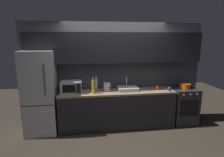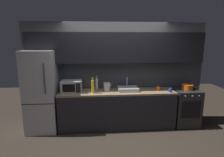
{
  "view_description": "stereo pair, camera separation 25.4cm",
  "coord_description": "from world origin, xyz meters",
  "px_view_note": "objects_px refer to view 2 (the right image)",
  "views": [
    {
      "loc": [
        -0.71,
        -3.24,
        2.08
      ],
      "look_at": [
        -0.12,
        0.9,
        1.2
      ],
      "focal_mm": 29.69,
      "sensor_mm": 36.0,
      "label": 1
    },
    {
      "loc": [
        -0.46,
        -3.27,
        2.08
      ],
      "look_at": [
        -0.12,
        0.9,
        1.2
      ],
      "focal_mm": 29.69,
      "sensor_mm": 36.0,
      "label": 2
    }
  ],
  "objects_px": {
    "refrigerator": "(41,91)",
    "mug_orange": "(158,88)",
    "wine_bottle_white": "(97,84)",
    "wine_bottle_yellow": "(93,87)",
    "oven_range": "(185,107)",
    "microwave": "(72,86)",
    "cooking_pot": "(187,87)",
    "kettle": "(107,87)",
    "mug_blue": "(170,90)"
  },
  "relations": [
    {
      "from": "mug_orange",
      "to": "wine_bottle_white",
      "type": "bearing_deg",
      "value": 171.21
    },
    {
      "from": "cooking_pot",
      "to": "kettle",
      "type": "bearing_deg",
      "value": 178.42
    },
    {
      "from": "wine_bottle_yellow",
      "to": "mug_orange",
      "type": "bearing_deg",
      "value": 3.99
    },
    {
      "from": "kettle",
      "to": "cooking_pot",
      "type": "height_order",
      "value": "kettle"
    },
    {
      "from": "microwave",
      "to": "mug_orange",
      "type": "distance_m",
      "value": 2.04
    },
    {
      "from": "wine_bottle_yellow",
      "to": "cooking_pot",
      "type": "distance_m",
      "value": 2.28
    },
    {
      "from": "refrigerator",
      "to": "mug_orange",
      "type": "distance_m",
      "value": 2.71
    },
    {
      "from": "kettle",
      "to": "mug_orange",
      "type": "xyz_separation_m",
      "value": [
        1.22,
        -0.06,
        -0.06
      ]
    },
    {
      "from": "oven_range",
      "to": "wine_bottle_yellow",
      "type": "height_order",
      "value": "wine_bottle_yellow"
    },
    {
      "from": "wine_bottle_white",
      "to": "cooking_pot",
      "type": "relative_size",
      "value": 1.26
    },
    {
      "from": "wine_bottle_white",
      "to": "mug_blue",
      "type": "relative_size",
      "value": 3.65
    },
    {
      "from": "oven_range",
      "to": "refrigerator",
      "type": "bearing_deg",
      "value": 179.98
    },
    {
      "from": "kettle",
      "to": "mug_blue",
      "type": "height_order",
      "value": "kettle"
    },
    {
      "from": "microwave",
      "to": "mug_blue",
      "type": "distance_m",
      "value": 2.28
    },
    {
      "from": "mug_blue",
      "to": "cooking_pot",
      "type": "height_order",
      "value": "cooking_pot"
    },
    {
      "from": "oven_range",
      "to": "microwave",
      "type": "height_order",
      "value": "microwave"
    },
    {
      "from": "refrigerator",
      "to": "cooking_pot",
      "type": "relative_size",
      "value": 7.02
    },
    {
      "from": "wine_bottle_yellow",
      "to": "oven_range",
      "type": "bearing_deg",
      "value": 2.94
    },
    {
      "from": "microwave",
      "to": "cooking_pot",
      "type": "height_order",
      "value": "microwave"
    },
    {
      "from": "wine_bottle_white",
      "to": "cooking_pot",
      "type": "distance_m",
      "value": 2.2
    },
    {
      "from": "microwave",
      "to": "cooking_pot",
      "type": "bearing_deg",
      "value": -0.38
    },
    {
      "from": "refrigerator",
      "to": "cooking_pot",
      "type": "xyz_separation_m",
      "value": [
        3.44,
        0.0,
        0.03
      ]
    },
    {
      "from": "oven_range",
      "to": "wine_bottle_yellow",
      "type": "xyz_separation_m",
      "value": [
        -2.26,
        -0.12,
        0.6
      ]
    },
    {
      "from": "microwave",
      "to": "wine_bottle_yellow",
      "type": "distance_m",
      "value": 0.51
    },
    {
      "from": "wine_bottle_yellow",
      "to": "mug_orange",
      "type": "height_order",
      "value": "wine_bottle_yellow"
    },
    {
      "from": "microwave",
      "to": "kettle",
      "type": "xyz_separation_m",
      "value": [
        0.81,
        0.04,
        -0.03
      ]
    },
    {
      "from": "kettle",
      "to": "mug_orange",
      "type": "relative_size",
      "value": 2.52
    },
    {
      "from": "wine_bottle_white",
      "to": "mug_orange",
      "type": "bearing_deg",
      "value": -8.79
    },
    {
      "from": "mug_orange",
      "to": "mug_blue",
      "type": "bearing_deg",
      "value": -36.48
    },
    {
      "from": "kettle",
      "to": "mug_blue",
      "type": "distance_m",
      "value": 1.47
    },
    {
      "from": "kettle",
      "to": "wine_bottle_white",
      "type": "bearing_deg",
      "value": 145.61
    },
    {
      "from": "oven_range",
      "to": "kettle",
      "type": "bearing_deg",
      "value": 178.36
    },
    {
      "from": "wine_bottle_white",
      "to": "mug_blue",
      "type": "height_order",
      "value": "wine_bottle_white"
    },
    {
      "from": "microwave",
      "to": "wine_bottle_yellow",
      "type": "xyz_separation_m",
      "value": [
        0.49,
        -0.14,
        0.02
      ]
    },
    {
      "from": "wine_bottle_white",
      "to": "cooking_pot",
      "type": "xyz_separation_m",
      "value": [
        2.19,
        -0.22,
        -0.07
      ]
    },
    {
      "from": "refrigerator",
      "to": "cooking_pot",
      "type": "height_order",
      "value": "refrigerator"
    },
    {
      "from": "oven_range",
      "to": "cooking_pot",
      "type": "relative_size",
      "value": 3.4
    },
    {
      "from": "refrigerator",
      "to": "mug_blue",
      "type": "distance_m",
      "value": 2.95
    },
    {
      "from": "wine_bottle_white",
      "to": "mug_orange",
      "type": "relative_size",
      "value": 3.72
    },
    {
      "from": "refrigerator",
      "to": "kettle",
      "type": "xyz_separation_m",
      "value": [
        1.49,
        0.05,
        0.07
      ]
    },
    {
      "from": "refrigerator",
      "to": "microwave",
      "type": "bearing_deg",
      "value": 1.55
    },
    {
      "from": "cooking_pot",
      "to": "wine_bottle_white",
      "type": "bearing_deg",
      "value": 174.36
    },
    {
      "from": "wine_bottle_yellow",
      "to": "cooking_pot",
      "type": "xyz_separation_m",
      "value": [
        2.28,
        0.12,
        -0.09
      ]
    },
    {
      "from": "microwave",
      "to": "cooking_pot",
      "type": "relative_size",
      "value": 1.74
    },
    {
      "from": "refrigerator",
      "to": "oven_range",
      "type": "relative_size",
      "value": 2.06
    },
    {
      "from": "mug_orange",
      "to": "oven_range",
      "type": "bearing_deg",
      "value": 0.63
    },
    {
      "from": "oven_range",
      "to": "cooking_pot",
      "type": "xyz_separation_m",
      "value": [
        0.02,
        0.0,
        0.51
      ]
    },
    {
      "from": "oven_range",
      "to": "mug_blue",
      "type": "relative_size",
      "value": 9.86
    },
    {
      "from": "kettle",
      "to": "wine_bottle_yellow",
      "type": "xyz_separation_m",
      "value": [
        -0.33,
        -0.17,
        0.05
      ]
    },
    {
      "from": "cooking_pot",
      "to": "wine_bottle_yellow",
      "type": "bearing_deg",
      "value": -177.06
    }
  ]
}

